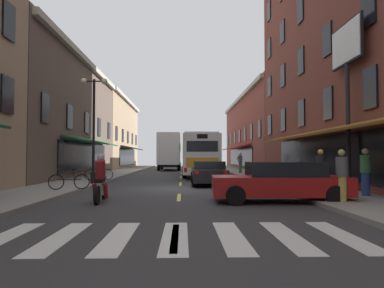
{
  "coord_description": "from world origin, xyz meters",
  "views": [
    {
      "loc": [
        0.16,
        -16.72,
        1.56
      ],
      "look_at": [
        0.83,
        9.23,
        2.52
      ],
      "focal_mm": 32.05,
      "sensor_mm": 36.0,
      "label": 1
    }
  ],
  "objects": [
    {
      "name": "street_lamp_twin",
      "position": [
        -4.62,
        1.58,
        3.24
      ],
      "size": [
        1.42,
        0.32,
        5.62
      ],
      "color": "black",
      "rests_on": "sidewalk_left"
    },
    {
      "name": "sidewalk_left",
      "position": [
        -5.9,
        0.0,
        0.07
      ],
      "size": [
        3.0,
        80.0,
        0.14
      ],
      "primitive_type": "cube",
      "color": "gray",
      "rests_on": "ground"
    },
    {
      "name": "sedan_mid",
      "position": [
        3.51,
        -4.96,
        0.7
      ],
      "size": [
        4.65,
        2.19,
        1.38
      ],
      "color": "maroon",
      "rests_on": "ground"
    },
    {
      "name": "billboard_sign",
      "position": [
        7.05,
        -2.63,
        5.46
      ],
      "size": [
        0.4,
        2.58,
        7.06
      ],
      "color": "black",
      "rests_on": "sidewalk_right"
    },
    {
      "name": "bicycle_mid",
      "position": [
        -4.77,
        -1.74,
        0.5
      ],
      "size": [
        1.67,
        0.58,
        0.91
      ],
      "color": "black",
      "rests_on": "sidewalk_left"
    },
    {
      "name": "pedestrian_near",
      "position": [
        5.23,
        13.56,
        1.1
      ],
      "size": [
        0.45,
        0.52,
        1.8
      ],
      "rotation": [
        0.0,
        0.0,
        3.65
      ],
      "color": "#33663F",
      "rests_on": "sidewalk_right"
    },
    {
      "name": "pedestrian_rear",
      "position": [
        5.68,
        -3.11,
        1.02
      ],
      "size": [
        0.36,
        0.36,
        1.71
      ],
      "rotation": [
        0.0,
        0.0,
        5.13
      ],
      "color": "#66387F",
      "rests_on": "sidewalk_right"
    },
    {
      "name": "pedestrian_far",
      "position": [
        5.2,
        -5.95,
        0.99
      ],
      "size": [
        0.36,
        0.36,
        1.65
      ],
      "rotation": [
        0.0,
        0.0,
        1.36
      ],
      "color": "#B29947",
      "rests_on": "sidewalk_right"
    },
    {
      "name": "transit_bus",
      "position": [
        1.45,
        11.83,
        1.71
      ],
      "size": [
        2.72,
        12.37,
        3.25
      ],
      "color": "white",
      "rests_on": "ground"
    },
    {
      "name": "lane_centre_dashes",
      "position": [
        0.0,
        -0.25,
        0.0
      ],
      "size": [
        0.14,
        73.9,
        0.01
      ],
      "color": "#DBCC4C",
      "rests_on": "ground"
    },
    {
      "name": "box_truck",
      "position": [
        -1.41,
        22.94,
        2.11
      ],
      "size": [
        2.55,
        7.78,
        4.16
      ],
      "color": "black",
      "rests_on": "ground"
    },
    {
      "name": "ground_plane",
      "position": [
        0.0,
        0.0,
        -0.05
      ],
      "size": [
        34.8,
        80.0,
        0.1
      ],
      "primitive_type": "cube",
      "color": "#333335"
    },
    {
      "name": "sedan_near",
      "position": [
        1.56,
        2.34,
        0.68
      ],
      "size": [
        1.93,
        4.74,
        1.31
      ],
      "color": "black",
      "rests_on": "ground"
    },
    {
      "name": "motorcycle_rider",
      "position": [
        -2.68,
        -4.84,
        0.71
      ],
      "size": [
        0.62,
        2.07,
        1.66
      ],
      "color": "black",
      "rests_on": "ground"
    },
    {
      "name": "crosswalk_near",
      "position": [
        0.0,
        -10.0,
        0.0
      ],
      "size": [
        7.1,
        2.8,
        0.01
      ],
      "color": "silver",
      "rests_on": "ground"
    },
    {
      "name": "pedestrian_mid",
      "position": [
        6.8,
        -4.4,
        1.03
      ],
      "size": [
        0.36,
        0.36,
        1.72
      ],
      "rotation": [
        0.0,
        0.0,
        3.5
      ],
      "color": "navy",
      "rests_on": "sidewalk_right"
    },
    {
      "name": "sidewalk_right",
      "position": [
        5.9,
        0.0,
        0.07
      ],
      "size": [
        3.0,
        80.0,
        0.14
      ],
      "primitive_type": "cube",
      "color": "gray",
      "rests_on": "ground"
    },
    {
      "name": "bicycle_near",
      "position": [
        -5.01,
        4.45,
        0.5
      ],
      "size": [
        1.69,
        0.52,
        0.91
      ],
      "color": "black",
      "rests_on": "sidewalk_left"
    }
  ]
}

